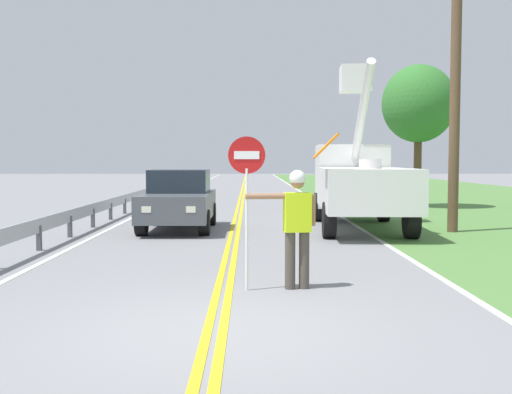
{
  "coord_description": "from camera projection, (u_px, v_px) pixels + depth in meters",
  "views": [
    {
      "loc": [
        0.4,
        -6.99,
        1.98
      ],
      "look_at": [
        0.54,
        5.75,
        1.2
      ],
      "focal_mm": 42.69,
      "sensor_mm": 36.0,
      "label": 1
    }
  ],
  "objects": [
    {
      "name": "oncoming_sedan_nearest",
      "position": [
        179.0,
        200.0,
        17.18
      ],
      "size": [
        1.94,
        4.12,
        1.7
      ],
      "color": "#4C5156",
      "rests_on": "ground"
    },
    {
      "name": "guardrail_left_shoulder",
      "position": [
        118.0,
        202.0,
        21.24
      ],
      "size": [
        0.1,
        32.0,
        0.71
      ],
      "color": "#9EA0A3",
      "rests_on": "ground"
    },
    {
      "name": "utility_pole_near",
      "position": [
        455.0,
        81.0,
        16.47
      ],
      "size": [
        1.8,
        0.28,
        7.9
      ],
      "color": "brown",
      "rests_on": "ground"
    },
    {
      "name": "roadside_tree_verge",
      "position": [
        419.0,
        104.0,
        25.05
      ],
      "size": [
        3.0,
        3.0,
        5.9
      ],
      "color": "brown",
      "rests_on": "ground"
    },
    {
      "name": "utility_bucket_truck",
      "position": [
        358.0,
        180.0,
        17.81
      ],
      "size": [
        3.0,
        6.92,
        4.85
      ],
      "color": "white",
      "rests_on": "ground"
    },
    {
      "name": "ground_plane",
      "position": [
        215.0,
        330.0,
        7.09
      ],
      "size": [
        160.0,
        160.0,
        0.0
      ],
      "primitive_type": "plane",
      "color": "gray"
    },
    {
      "name": "flagger_worker",
      "position": [
        297.0,
        221.0,
        9.29
      ],
      "size": [
        1.08,
        0.3,
        1.83
      ],
      "color": "#474238",
      "rests_on": "ground"
    },
    {
      "name": "edge_line_right",
      "position": [
        321.0,
        204.0,
        27.1
      ],
      "size": [
        0.12,
        110.0,
        0.01
      ],
      "primitive_type": "cube",
      "color": "silver",
      "rests_on": "ground"
    },
    {
      "name": "edge_line_left",
      "position": [
        159.0,
        204.0,
        27.02
      ],
      "size": [
        0.12,
        110.0,
        0.01
      ],
      "primitive_type": "cube",
      "color": "silver",
      "rests_on": "ground"
    },
    {
      "name": "centerline_yellow_left",
      "position": [
        238.0,
        204.0,
        27.05
      ],
      "size": [
        0.11,
        110.0,
        0.01
      ],
      "primitive_type": "cube",
      "color": "yellow",
      "rests_on": "ground"
    },
    {
      "name": "grass_verge_right",
      "position": [
        500.0,
        204.0,
        27.18
      ],
      "size": [
        16.0,
        110.0,
        0.01
      ],
      "primitive_type": "cube",
      "color": "#517F3D",
      "rests_on": "ground"
    },
    {
      "name": "stop_sign_paddle",
      "position": [
        247.0,
        178.0,
        9.13
      ],
      "size": [
        0.56,
        0.04,
        2.33
      ],
      "color": "silver",
      "rests_on": "ground"
    },
    {
      "name": "centerline_yellow_right",
      "position": [
        242.0,
        204.0,
        27.06
      ],
      "size": [
        0.11,
        110.0,
        0.01
      ],
      "primitive_type": "cube",
      "color": "yellow",
      "rests_on": "ground"
    }
  ]
}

